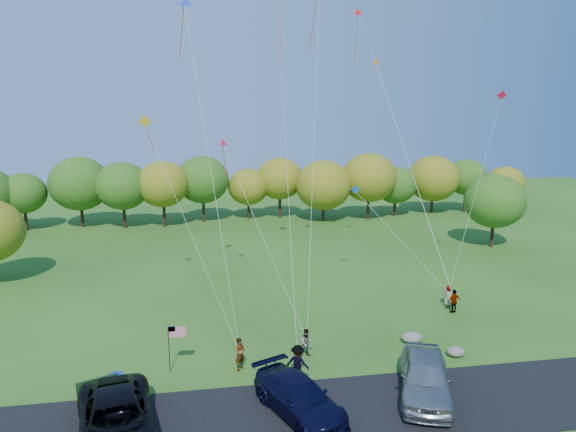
% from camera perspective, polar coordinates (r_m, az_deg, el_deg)
% --- Properties ---
extents(ground, '(140.00, 140.00, 0.00)m').
position_cam_1_polar(ground, '(28.88, 1.73, -16.92)').
color(ground, '#255919').
rests_on(ground, ground).
extents(asphalt_lane, '(44.00, 6.00, 0.06)m').
position_cam_1_polar(asphalt_lane, '(25.50, 3.59, -21.10)').
color(asphalt_lane, black).
rests_on(asphalt_lane, ground).
extents(treeline, '(76.31, 27.69, 8.40)m').
position_cam_1_polar(treeline, '(61.81, -3.71, 3.45)').
color(treeline, '#342013').
rests_on(treeline, ground).
extents(minivan_dark, '(4.42, 7.28, 1.89)m').
position_cam_1_polar(minivan_dark, '(24.35, -18.52, -20.78)').
color(minivan_dark, black).
rests_on(minivan_dark, asphalt_lane).
extents(minivan_navy, '(4.34, 6.08, 1.63)m').
position_cam_1_polar(minivan_navy, '(25.01, 1.25, -19.51)').
color(minivan_navy, black).
rests_on(minivan_navy, asphalt_lane).
extents(minivan_silver, '(4.32, 6.37, 2.02)m').
position_cam_1_polar(minivan_silver, '(27.08, 14.99, -16.86)').
color(minivan_silver, gray).
rests_on(minivan_silver, asphalt_lane).
extents(flyer_a, '(0.74, 0.79, 1.82)m').
position_cam_1_polar(flyer_a, '(28.79, -5.34, -15.01)').
color(flyer_a, '#4C4C59').
rests_on(flyer_a, ground).
extents(flyer_b, '(0.83, 0.66, 1.64)m').
position_cam_1_polar(flyer_b, '(30.10, 2.10, -13.90)').
color(flyer_b, '#4C4C59').
rests_on(flyer_b, ground).
extents(flyer_c, '(1.45, 1.24, 1.94)m').
position_cam_1_polar(flyer_c, '(27.67, 1.08, -16.00)').
color(flyer_c, '#4C4C59').
rests_on(flyer_c, ground).
extents(flyer_d, '(1.05, 0.64, 1.67)m').
position_cam_1_polar(flyer_d, '(37.76, 17.97, -8.99)').
color(flyer_d, '#4C4C59').
rests_on(flyer_d, ground).
extents(flyer_e, '(0.87, 0.72, 1.52)m').
position_cam_1_polar(flyer_e, '(38.89, 17.40, -8.47)').
color(flyer_e, '#4C4C59').
rests_on(flyer_e, ground).
extents(park_bench, '(1.91, 1.03, 1.09)m').
position_cam_1_polar(park_bench, '(27.98, -20.34, -17.35)').
color(park_bench, '#133616').
rests_on(park_bench, ground).
extents(trash_barrel, '(0.65, 0.65, 0.97)m').
position_cam_1_polar(trash_barrel, '(28.21, -18.53, -17.20)').
color(trash_barrel, '#0E26D5').
rests_on(trash_barrel, ground).
extents(flag_assembly, '(0.96, 0.62, 2.60)m').
position_cam_1_polar(flag_assembly, '(28.74, -12.56, -12.99)').
color(flag_assembly, black).
rests_on(flag_assembly, ground).
extents(boulder_near, '(1.29, 1.01, 0.65)m').
position_cam_1_polar(boulder_near, '(32.77, 13.60, -12.98)').
color(boulder_near, gray).
rests_on(boulder_near, ground).
extents(boulder_far, '(1.04, 0.87, 0.54)m').
position_cam_1_polar(boulder_far, '(31.83, 18.16, -14.13)').
color(boulder_far, gray).
rests_on(boulder_far, ground).
extents(kites_aloft, '(26.73, 9.57, 15.89)m').
position_cam_1_polar(kites_aloft, '(39.11, 0.93, 20.27)').
color(kites_aloft, red).
rests_on(kites_aloft, ground).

